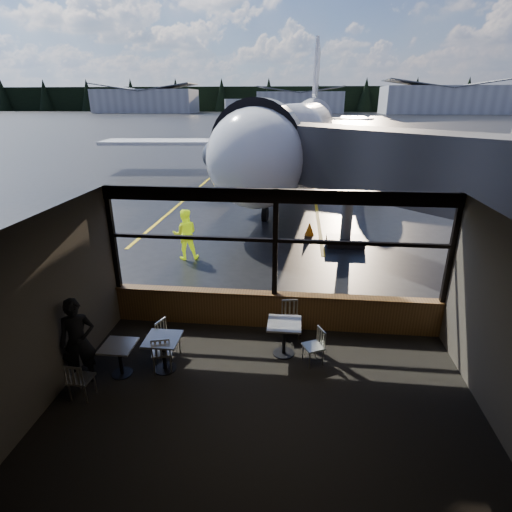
% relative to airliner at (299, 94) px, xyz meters
% --- Properties ---
extents(ground_plane, '(520.00, 520.00, 0.00)m').
position_rel_airliner_xyz_m(ground_plane, '(-0.29, 97.96, -5.78)').
color(ground_plane, black).
rests_on(ground_plane, ground).
extents(carpet_floor, '(8.00, 6.00, 0.01)m').
position_rel_airliner_xyz_m(carpet_floor, '(-0.29, -25.04, -5.77)').
color(carpet_floor, black).
rests_on(carpet_floor, ground).
extents(ceiling, '(8.00, 6.00, 0.04)m').
position_rel_airliner_xyz_m(ceiling, '(-0.29, -25.04, -2.28)').
color(ceiling, '#38332D').
rests_on(ceiling, ground).
extents(wall_left, '(0.04, 6.00, 3.50)m').
position_rel_airliner_xyz_m(wall_left, '(-4.29, -25.04, -4.03)').
color(wall_left, '#4B443C').
rests_on(wall_left, ground).
extents(wall_back, '(8.00, 0.04, 3.50)m').
position_rel_airliner_xyz_m(wall_back, '(-0.29, -28.04, -4.03)').
color(wall_back, '#4B443C').
rests_on(wall_back, ground).
extents(window_sill, '(8.00, 0.28, 0.90)m').
position_rel_airliner_xyz_m(window_sill, '(-0.29, -22.04, -5.33)').
color(window_sill, '#553619').
rests_on(window_sill, ground).
extents(window_header, '(8.00, 0.18, 0.30)m').
position_rel_airliner_xyz_m(window_header, '(-0.29, -22.04, -2.43)').
color(window_header, black).
rests_on(window_header, ground).
extents(mullion_left, '(0.12, 0.12, 2.60)m').
position_rel_airliner_xyz_m(mullion_left, '(-4.24, -22.04, -3.58)').
color(mullion_left, black).
rests_on(mullion_left, ground).
extents(mullion_centre, '(0.12, 0.12, 2.60)m').
position_rel_airliner_xyz_m(mullion_centre, '(-0.29, -22.04, -3.58)').
color(mullion_centre, black).
rests_on(mullion_centre, ground).
extents(mullion_right, '(0.12, 0.12, 2.60)m').
position_rel_airliner_xyz_m(mullion_right, '(3.66, -22.04, -3.58)').
color(mullion_right, black).
rests_on(mullion_right, ground).
extents(window_transom, '(8.00, 0.10, 0.08)m').
position_rel_airliner_xyz_m(window_transom, '(-0.29, -22.04, -3.48)').
color(window_transom, black).
rests_on(window_transom, ground).
extents(airliner, '(35.29, 40.90, 11.56)m').
position_rel_airliner_xyz_m(airliner, '(0.00, 0.00, 0.00)').
color(airliner, white).
rests_on(airliner, ground_plane).
extents(jet_bridge, '(8.57, 10.48, 4.57)m').
position_rel_airliner_xyz_m(jet_bridge, '(3.31, -16.54, -3.49)').
color(jet_bridge, '#2C2C2E').
rests_on(jet_bridge, ground_plane).
extents(cafe_table_near, '(0.73, 0.73, 0.80)m').
position_rel_airliner_xyz_m(cafe_table_near, '(0.00, -23.19, -5.38)').
color(cafe_table_near, '#9E9891').
rests_on(cafe_table_near, carpet_floor).
extents(cafe_table_mid, '(0.70, 0.70, 0.77)m').
position_rel_airliner_xyz_m(cafe_table_mid, '(-2.47, -24.02, -5.39)').
color(cafe_table_mid, '#9C988F').
rests_on(cafe_table_mid, carpet_floor).
extents(cafe_table_left, '(0.65, 0.65, 0.71)m').
position_rel_airliner_xyz_m(cafe_table_left, '(-3.32, -24.26, -5.42)').
color(cafe_table_left, '#9F9992').
rests_on(cafe_table_left, carpet_floor).
extents(chair_near_e, '(0.60, 0.60, 0.82)m').
position_rel_airliner_xyz_m(chair_near_e, '(0.64, -23.46, -5.37)').
color(chair_near_e, '#AAA699').
rests_on(chair_near_e, carpet_floor).
extents(chair_near_n, '(0.57, 0.57, 0.90)m').
position_rel_airliner_xyz_m(chair_near_n, '(0.13, -22.44, -5.33)').
color(chair_near_n, '#B2AEA1').
rests_on(chair_near_n, carpet_floor).
extents(chair_mid_s, '(0.58, 0.58, 0.87)m').
position_rel_airliner_xyz_m(chair_mid_s, '(-2.51, -24.01, -5.34)').
color(chair_mid_s, beige).
rests_on(chair_mid_s, carpet_floor).
extents(chair_mid_w, '(0.60, 0.60, 0.86)m').
position_rel_airliner_xyz_m(chair_mid_w, '(-2.53, -23.52, -5.35)').
color(chair_mid_w, beige).
rests_on(chair_mid_w, carpet_floor).
extents(chair_left_s, '(0.48, 0.48, 0.84)m').
position_rel_airliner_xyz_m(chair_left_s, '(-3.76, -25.00, -5.36)').
color(chair_left_s, beige).
rests_on(chair_left_s, carpet_floor).
extents(passenger, '(0.79, 0.68, 1.83)m').
position_rel_airliner_xyz_m(passenger, '(-3.99, -24.53, -4.86)').
color(passenger, black).
rests_on(passenger, carpet_floor).
extents(ground_crew, '(1.03, 0.90, 1.81)m').
position_rel_airliner_xyz_m(ground_crew, '(-3.73, -17.68, -4.87)').
color(ground_crew, '#BFF219').
rests_on(ground_crew, ground_plane).
extents(cone_nose, '(0.40, 0.40, 0.56)m').
position_rel_airliner_xyz_m(cone_nose, '(0.74, -14.54, -5.50)').
color(cone_nose, '#E94607').
rests_on(cone_nose, ground_plane).
extents(hangar_left, '(45.00, 18.00, 11.00)m').
position_rel_airliner_xyz_m(hangar_left, '(-70.29, 157.96, -0.28)').
color(hangar_left, silver).
rests_on(hangar_left, ground_plane).
extents(hangar_mid, '(38.00, 15.00, 10.00)m').
position_rel_airliner_xyz_m(hangar_mid, '(-0.29, 162.96, -0.78)').
color(hangar_mid, silver).
rests_on(hangar_mid, ground_plane).
extents(hangar_right, '(50.00, 20.00, 12.00)m').
position_rel_airliner_xyz_m(hangar_right, '(59.71, 155.96, 0.22)').
color(hangar_right, silver).
rests_on(hangar_right, ground_plane).
extents(fuel_tank_a, '(8.00, 8.00, 6.00)m').
position_rel_airliner_xyz_m(fuel_tank_a, '(-30.29, 159.96, -2.78)').
color(fuel_tank_a, silver).
rests_on(fuel_tank_a, ground_plane).
extents(fuel_tank_b, '(8.00, 8.00, 6.00)m').
position_rel_airliner_xyz_m(fuel_tank_b, '(-20.29, 159.96, -2.78)').
color(fuel_tank_b, silver).
rests_on(fuel_tank_b, ground_plane).
extents(fuel_tank_c, '(8.00, 8.00, 6.00)m').
position_rel_airliner_xyz_m(fuel_tank_c, '(-10.29, 159.96, -2.78)').
color(fuel_tank_c, silver).
rests_on(fuel_tank_c, ground_plane).
extents(treeline, '(360.00, 3.00, 12.00)m').
position_rel_airliner_xyz_m(treeline, '(-0.29, 187.96, 0.22)').
color(treeline, black).
rests_on(treeline, ground_plane).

